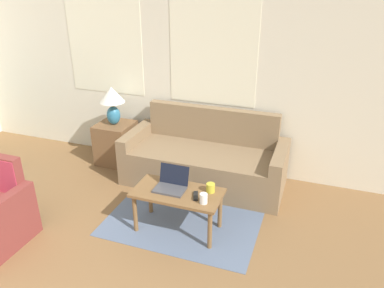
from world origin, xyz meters
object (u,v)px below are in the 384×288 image
cup_navy (211,188)px  cup_yellow (204,198)px  couch (205,161)px  laptop (171,184)px  tv_remote (196,196)px  coffee_table (178,197)px  table_lamp (112,100)px

cup_navy → cup_yellow: cup_yellow is taller
couch → laptop: couch is taller
tv_remote → coffee_table: bearing=171.6°
couch → laptop: 1.03m
table_lamp → laptop: 1.73m
table_lamp → tv_remote: 2.00m
cup_navy → couch: bearing=110.7°
couch → cup_navy: bearing=-69.3°
coffee_table → couch: bearing=92.6°
table_lamp → laptop: size_ratio=1.68×
tv_remote → laptop: bearing=166.3°
cup_yellow → table_lamp: bearing=143.5°
table_lamp → coffee_table: 1.84m
couch → cup_yellow: couch is taller
coffee_table → laptop: size_ratio=2.91×
coffee_table → tv_remote: 0.22m
couch → tv_remote: couch is taller
couch → coffee_table: bearing=-87.4°
table_lamp → laptop: table_lamp is taller
table_lamp → laptop: (1.28, -1.09, -0.40)m
cup_navy → cup_yellow: bearing=-90.9°
laptop → cup_navy: bearing=10.0°
couch → cup_yellow: (0.35, -1.15, 0.22)m
table_lamp → coffee_table: table_lamp is taller
cup_navy → cup_yellow: size_ratio=0.92×
laptop → cup_yellow: 0.41m
coffee_table → laptop: (-0.08, 0.04, 0.11)m
cup_navy → coffee_table: bearing=-160.9°
laptop → tv_remote: 0.29m
cup_yellow → laptop: bearing=159.6°
couch → table_lamp: table_lamp is taller
table_lamp → cup_navy: size_ratio=5.68×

